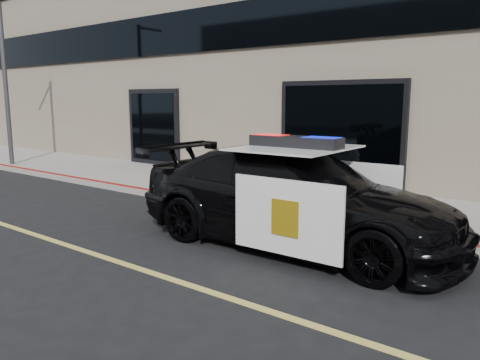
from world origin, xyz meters
The scene contains 5 objects.
ground centered at (0.00, 0.00, 0.00)m, with size 120.00×120.00×0.00m, color black.
sidewalk_n centered at (0.00, 5.25, 0.07)m, with size 60.00×3.50×0.15m, color gray.
police_car centered at (0.43, 2.33, 0.81)m, with size 2.64×5.60×1.81m.
fire_hydrant centered at (-1.61, 4.38, 0.50)m, with size 0.34×0.47×0.75m.
street_light centered at (-12.03, 3.83, 3.16)m, with size 0.15×1.38×5.44m.
Camera 1 is at (4.29, -4.16, 2.37)m, focal length 35.00 mm.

